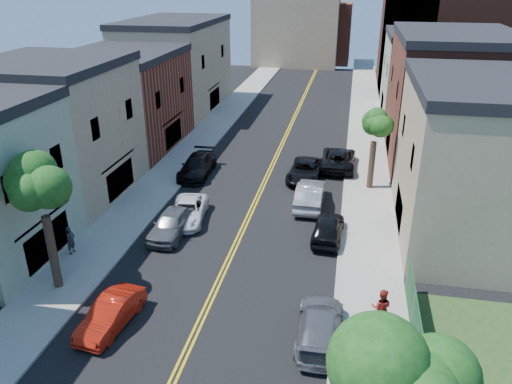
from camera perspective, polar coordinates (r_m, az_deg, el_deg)
The scene contains 27 objects.
sidewalk_left at distance 49.28m, azimuth -6.01°, elevation 6.46°, with size 3.20×100.00×0.15m, color gray.
sidewalk_right at distance 47.28m, azimuth 12.73°, elevation 5.23°, with size 3.20×100.00×0.15m, color gray.
curb_left at distance 48.81m, azimuth -4.03°, elevation 6.36°, with size 0.30×100.00×0.15m, color gray.
curb_right at distance 47.25m, azimuth 10.61°, elevation 5.40°, with size 0.30×100.00×0.15m, color gray.
bldg_left_tan_near at distance 37.46m, azimuth -22.07°, elevation 6.23°, with size 9.00×10.00×9.00m, color #998466.
bldg_left_brick at distance 46.82m, azimuth -14.93°, elevation 9.85°, with size 9.00×12.00×8.00m, color brown.
bldg_left_tan_far at distance 59.31m, azimuth -9.20°, elevation 13.94°, with size 9.00×16.00×9.50m, color #998466.
bldg_right_tan at distance 31.68m, azimuth 24.85°, elevation 2.67°, with size 9.00×12.00×9.00m, color #998466.
bldg_right_brick at distance 44.70m, azimuth 21.27°, elevation 9.70°, with size 9.00×14.00×10.00m, color brown.
bldg_right_palegrn at distance 58.40m, azimuth 19.09°, elevation 12.31°, with size 9.00×12.00×8.50m, color gray.
church at distance 73.07m, azimuth 19.92°, elevation 16.73°, with size 16.20×14.20×22.60m.
backdrop_left at distance 87.91m, azimuth 4.63°, elevation 18.20°, with size 14.00×8.00×12.00m, color #998466.
backdrop_center at distance 91.61m, azimuth 7.53°, elevation 17.68°, with size 10.00×8.00×10.00m, color brown.
tree_left_mid at distance 24.90m, azimuth -23.92°, elevation 2.51°, with size 5.20×5.20×9.29m.
tree_right_corner at distance 11.80m, azimuth 18.13°, elevation -17.14°, with size 5.80×5.80×10.35m.
tree_right_far at distance 36.10m, azimuth 13.75°, elevation 8.77°, with size 4.40×4.40×8.03m.
red_sedan at distance 24.02m, azimuth -16.36°, elevation -13.30°, with size 1.42×4.07×1.34m, color red.
white_pickup at distance 32.38m, azimuth -7.92°, elevation -2.19°, with size 2.22×4.81×1.34m, color silver.
grey_car_left at distance 30.73m, azimuth -9.69°, elevation -3.57°, with size 1.87×4.64×1.58m, color #525459.
black_car_left at distance 39.52m, azimuth -6.77°, elevation 3.02°, with size 2.20×5.42×1.57m, color black.
grey_car_right at distance 22.58m, azimuth 7.36°, elevation -14.99°, with size 1.98×4.87×1.41m, color #56585E.
black_car_right at distance 30.17m, azimuth 8.30°, elevation -4.11°, with size 1.75×4.36×1.49m, color black.
silver_car_right at distance 34.21m, azimuth 6.24°, elevation -0.28°, with size 1.79×5.12×1.69m, color #94959B.
dark_car_right_far at distance 41.24m, azimuth 9.43°, elevation 3.80°, with size 2.67×5.78×1.61m, color black.
black_suv_lane at distance 38.60m, azimuth 5.70°, elevation 2.46°, with size 2.41×5.23×1.45m, color black.
pedestrian_left at distance 29.98m, azimuth -20.55°, elevation -5.21°, with size 0.60×0.40×1.66m, color #24242C.
pedestrian_right at distance 23.45m, azimuth 14.21°, elevation -12.78°, with size 0.91×0.71×1.87m, color maroon.
Camera 1 is at (6.08, -4.88, 14.86)m, focal length 34.76 mm.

